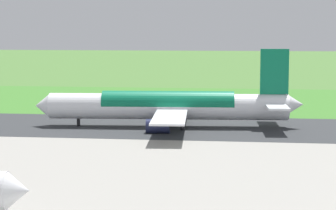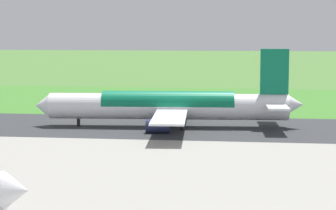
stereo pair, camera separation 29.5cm
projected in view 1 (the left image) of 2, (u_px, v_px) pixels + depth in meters
ground_plane at (99, 126)px, 131.39m from camera, size 800.00×800.00×0.00m
runway_asphalt at (99, 126)px, 131.38m from camera, size 600.00×30.30×0.06m
grass_verge_foreground at (134, 102)px, 172.35m from camera, size 600.00×80.00×0.04m
airliner_main at (170, 106)px, 129.11m from camera, size 54.14×44.30×15.88m
no_stopping_sign at (141, 99)px, 167.13m from camera, size 0.60×0.10×2.43m
traffic_cone_orange at (125, 101)px, 173.00m from camera, size 0.40×0.40×0.55m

